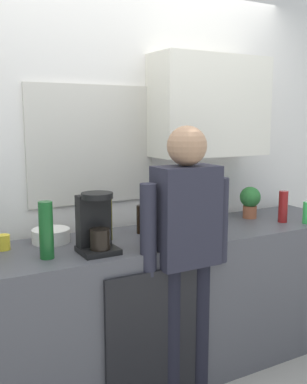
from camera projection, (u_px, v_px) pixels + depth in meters
kitchen_counter at (159, 305)px, 2.84m from camera, size 2.87×0.64×0.92m
dishwasher_panel at (153, 343)px, 2.45m from camera, size 0.56×0.02×0.83m
back_wall_assembly at (139, 159)px, 3.06m from camera, size 4.47×0.42×2.60m
coffee_maker at (96, 225)px, 2.40m from camera, size 0.20×0.20×0.33m
bottle_green_wine at (46, 230)px, 2.29m from camera, size 0.07×0.07×0.30m
bottle_amber_beer at (173, 223)px, 2.59m from camera, size 0.06×0.06×0.23m
bottle_dark_sauce at (141, 219)px, 2.80m from camera, size 0.06×0.06×0.18m
bottle_red_vinegar at (283, 207)px, 3.10m from camera, size 0.06×0.06×0.22m
bottle_olive_oil at (107, 219)px, 2.64m from camera, size 0.06×0.06×0.25m
cup_blue_mug at (152, 232)px, 2.65m from camera, size 0.08×0.08×0.10m
cup_yellow_cup at (3, 242)px, 2.45m from camera, size 0.07×0.07×0.08m
mixing_bowl at (51, 236)px, 2.60m from camera, size 0.22×0.22×0.08m
potted_plant at (250, 200)px, 3.22m from camera, size 0.15×0.15×0.23m
dish_soap at (307, 212)px, 3.06m from camera, size 0.06×0.06×0.18m
person_at_sink at (186, 242)px, 2.50m from camera, size 0.57×0.22×1.60m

